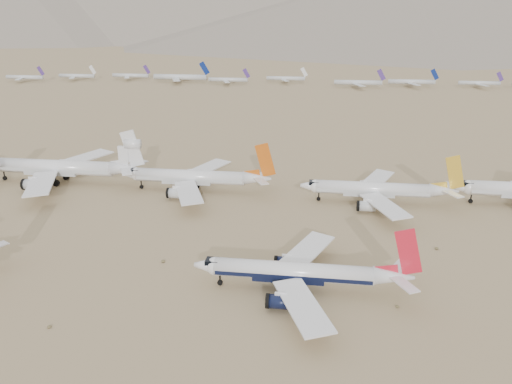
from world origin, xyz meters
TOP-DOWN VIEW (x-y plane):
  - ground at (0.00, 0.00)m, footprint 7000.00×7000.00m
  - main_airliner at (4.30, 5.62)m, footprint 46.79×45.70m
  - row2_gold_tail at (25.88, 62.54)m, footprint 48.13×47.07m
  - row2_orange_tail at (-34.81, 66.03)m, footprint 50.55×49.45m
  - row2_white_trijet at (-84.13, 68.26)m, footprint 57.93×56.61m
  - distant_storage_row at (-24.74, 336.60)m, footprint 520.29×57.59m
  - desert_scrub at (-30.36, -24.48)m, footprint 206.06×121.67m

SIDE VIEW (x-z plane):
  - ground at x=0.00m, z-range 0.00..0.00m
  - desert_scrub at x=-30.36m, z-range -0.03..0.60m
  - distant_storage_row at x=-24.74m, z-range -3.69..12.30m
  - main_airliner at x=4.30m, z-range -3.72..12.80m
  - row2_gold_tail at x=25.88m, z-range -3.78..13.36m
  - row2_orange_tail at x=-34.81m, z-range -3.96..14.08m
  - row2_white_trijet at x=-84.13m, z-range -4.32..16.21m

